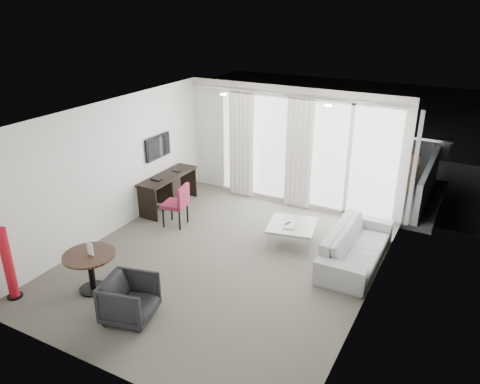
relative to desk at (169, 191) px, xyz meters
The scene contains 28 objects.
floor 2.68m from the desk, 32.76° to the right, with size 5.00×6.00×0.00m, color #565248.
ceiling 3.47m from the desk, 32.76° to the right, with size 5.00×6.00×0.00m, color white.
wall_left 1.73m from the desk, 100.55° to the right, with size 0.00×6.00×2.60m, color silver.
wall_right 5.03m from the desk, 16.88° to the right, with size 0.00×6.00×2.60m, color silver.
wall_front 5.05m from the desk, 63.29° to the right, with size 5.00×0.00×2.60m, color silver.
window_panel 3.08m from the desk, 31.45° to the left, with size 4.00×0.02×2.38m, color white, non-canonical shape.
window_frame 3.07m from the desk, 31.20° to the left, with size 4.10×0.06×2.44m, color white, non-canonical shape.
curtain_left 1.94m from the desk, 51.97° to the left, with size 0.60×0.20×2.38m, color beige, non-canonical shape.
curtain_right 2.96m from the desk, 29.14° to the left, with size 0.60×0.20×2.38m, color beige, non-canonical shape.
curtain_track 3.35m from the desk, 31.79° to the left, with size 4.80×0.04×0.04m, color #B2B2B7, non-canonical shape.
downlight_a 2.59m from the desk, ahead, with size 0.12×0.12×0.02m, color #FFE0B2.
downlight_b 4.09m from the desk, ahead, with size 0.12×0.12×0.02m, color #FFE0B2.
desk is the anchor object (origin of this frame).
tv 1.00m from the desk, behind, with size 0.05×0.80×0.50m, color black, non-canonical shape.
desk_chair 0.94m from the desk, 45.96° to the right, with size 0.48×0.45×0.89m, color maroon, non-canonical shape.
round_table 3.30m from the desk, 75.41° to the right, with size 0.81×0.81×0.65m, color #332016, non-canonical shape.
menu_card 3.32m from the desk, 74.72° to the right, with size 0.11×0.02×0.21m, color white, non-canonical shape.
red_lamp 3.92m from the desk, 91.67° to the right, with size 0.24×0.24×1.20m, color #A3101B.
tub_armchair 3.92m from the desk, 62.09° to the right, with size 0.69×0.71×0.65m, color black.
coffee_table 3.05m from the desk, ahead, with size 0.86×0.86×0.39m, color gray, non-canonical shape.
remote 2.97m from the desk, ahead, with size 0.05×0.16×0.02m, color black, non-canonical shape.
magazine 3.04m from the desk, ahead, with size 0.21×0.27×0.02m, color gray, non-canonical shape.
sofa 4.30m from the desk, ahead, with size 2.15×0.84×0.63m, color #949496.
terrace_slab 4.00m from the desk, 50.42° to the left, with size 5.60×3.00×0.12m, color #4D4D50.
rattan_chair_a 4.29m from the desk, 38.18° to the left, with size 0.50×0.50×0.74m, color #4B3322, non-canonical shape.
rattan_chair_b 5.66m from the desk, 39.45° to the left, with size 0.56×0.56×0.82m, color #4B3322, non-canonical shape.
rattan_table 4.21m from the desk, 34.04° to the left, with size 0.50×0.50×0.50m, color #4B3322, non-canonical shape.
balustrade 5.18m from the desk, 60.71° to the left, with size 5.50×0.06×1.05m, color #B2B2B7, non-canonical shape.
Camera 1 is at (3.63, -6.21, 4.35)m, focal length 35.00 mm.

